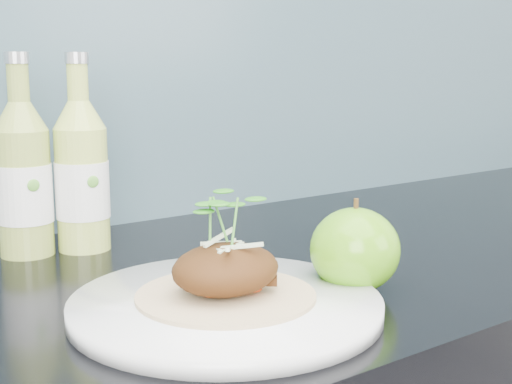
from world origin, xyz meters
The scene contains 5 objects.
dinner_plate centered at (-0.02, 1.57, 0.91)m, with size 0.38×0.38×0.02m.
pork_taco centered at (-0.02, 1.57, 0.95)m, with size 0.17×0.17×0.10m.
green_apple centered at (0.13, 1.55, 0.94)m, with size 0.10×0.10×0.10m.
cider_bottle_left centered at (-0.10, 1.89, 0.99)m, with size 0.08×0.08×0.25m.
cider_bottle_right centered at (-0.03, 1.88, 0.99)m, with size 0.09×0.09×0.25m.
Camera 1 is at (-0.38, 1.04, 1.13)m, focal length 50.00 mm.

